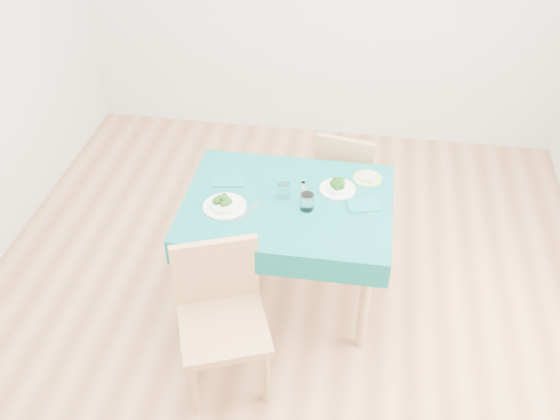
# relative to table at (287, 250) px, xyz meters

# --- Properties ---
(room_shell) EXTENTS (4.02, 4.52, 2.73)m
(room_shell) POSITION_rel_table_xyz_m (-0.01, -0.20, 0.97)
(room_shell) COLOR #A36C44
(room_shell) RESTS_ON ground
(table) EXTENTS (1.19, 0.91, 0.76)m
(table) POSITION_rel_table_xyz_m (0.00, 0.00, 0.00)
(table) COLOR #085D5B
(table) RESTS_ON ground
(chair_near) EXTENTS (0.61, 0.63, 1.15)m
(chair_near) POSITION_rel_table_xyz_m (-0.23, -0.71, 0.19)
(chair_near) COLOR tan
(chair_near) RESTS_ON ground
(chair_far) EXTENTS (0.46, 0.49, 0.96)m
(chair_far) POSITION_rel_table_xyz_m (0.32, 0.74, 0.10)
(chair_far) COLOR tan
(chair_far) RESTS_ON ground
(bowl_near) EXTENTS (0.25, 0.25, 0.08)m
(bowl_near) POSITION_rel_table_xyz_m (-0.35, -0.11, 0.42)
(bowl_near) COLOR white
(bowl_near) RESTS_ON table
(bowl_far) EXTENTS (0.21, 0.21, 0.07)m
(bowl_far) POSITION_rel_table_xyz_m (0.27, 0.15, 0.41)
(bowl_far) COLOR white
(bowl_far) RESTS_ON table
(fork_near) EXTENTS (0.03, 0.16, 0.00)m
(fork_near) POSITION_rel_table_xyz_m (-0.38, -0.12, 0.38)
(fork_near) COLOR silver
(fork_near) RESTS_ON table
(knife_near) EXTENTS (0.10, 0.22, 0.00)m
(knife_near) POSITION_rel_table_xyz_m (-0.20, -0.13, 0.38)
(knife_near) COLOR silver
(knife_near) RESTS_ON table
(fork_far) EXTENTS (0.05, 0.17, 0.00)m
(fork_far) POSITION_rel_table_xyz_m (0.08, 0.12, 0.38)
(fork_far) COLOR silver
(fork_far) RESTS_ON table
(knife_far) EXTENTS (0.05, 0.21, 0.00)m
(knife_far) POSITION_rel_table_xyz_m (0.48, 0.03, 0.38)
(knife_far) COLOR silver
(knife_far) RESTS_ON table
(napkin_near) EXTENTS (0.20, 0.15, 0.01)m
(napkin_near) POSITION_rel_table_xyz_m (-0.38, 0.13, 0.38)
(napkin_near) COLOR #0C6763
(napkin_near) RESTS_ON table
(napkin_far) EXTENTS (0.21, 0.17, 0.01)m
(napkin_far) POSITION_rel_table_xyz_m (0.44, 0.03, 0.38)
(napkin_far) COLOR #0C6763
(napkin_far) RESTS_ON table
(tumbler_center) EXTENTS (0.07, 0.07, 0.09)m
(tumbler_center) POSITION_rel_table_xyz_m (-0.03, 0.04, 0.42)
(tumbler_center) COLOR white
(tumbler_center) RESTS_ON table
(tumbler_side) EXTENTS (0.08, 0.08, 0.10)m
(tumbler_side) POSITION_rel_table_xyz_m (0.12, -0.05, 0.43)
(tumbler_side) COLOR white
(tumbler_side) RESTS_ON table
(side_plate) EXTENTS (0.18, 0.18, 0.01)m
(side_plate) POSITION_rel_table_xyz_m (0.44, 0.29, 0.38)
(side_plate) COLOR #AEC761
(side_plate) RESTS_ON table
(bread_slice) EXTENTS (0.11, 0.11, 0.01)m
(bread_slice) POSITION_rel_table_xyz_m (0.44, 0.29, 0.39)
(bread_slice) COLOR beige
(bread_slice) RESTS_ON side_plate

